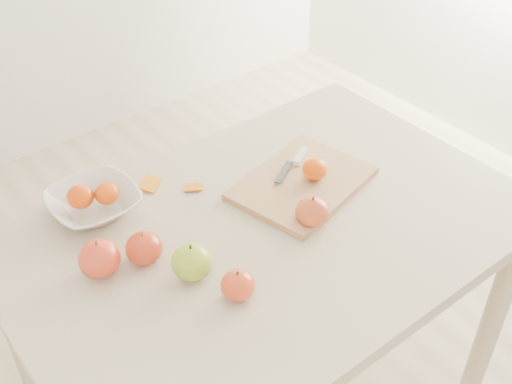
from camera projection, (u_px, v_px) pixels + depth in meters
table at (269, 257)px, 1.55m from camera, size 1.20×0.80×0.75m
cutting_board at (302, 183)px, 1.60m from camera, size 0.38×0.31×0.02m
board_tangerine at (314, 169)px, 1.59m from camera, size 0.06×0.06×0.05m
fruit_bowl at (94, 203)px, 1.51m from camera, size 0.21×0.21×0.05m
bowl_tangerine_near at (80, 197)px, 1.49m from camera, size 0.06×0.06×0.06m
bowl_tangerine_far at (107, 193)px, 1.51m from camera, size 0.06×0.06×0.05m
orange_peel_a at (150, 185)px, 1.61m from camera, size 0.07×0.07×0.01m
orange_peel_b at (194, 188)px, 1.60m from camera, size 0.06×0.05×0.01m
paring_knife at (298, 159)px, 1.66m from camera, size 0.16×0.09×0.01m
apple_green at (192, 262)px, 1.34m from camera, size 0.09×0.09×0.08m
apple_red_e at (312, 212)px, 1.47m from camera, size 0.08×0.08×0.07m
apple_red_c at (238, 285)px, 1.30m from camera, size 0.07×0.07×0.06m
apple_red_a at (100, 258)px, 1.35m from camera, size 0.09×0.09×0.08m
apple_red_b at (144, 248)px, 1.38m from camera, size 0.08×0.08×0.07m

